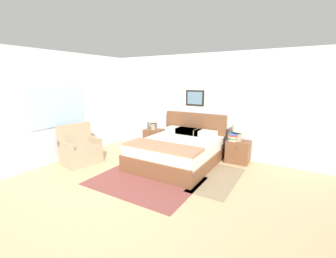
% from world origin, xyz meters
% --- Properties ---
extents(ground_plane, '(16.00, 16.00, 0.00)m').
position_xyz_m(ground_plane, '(0.00, 0.00, 0.00)').
color(ground_plane, tan).
extents(wall_back, '(7.21, 0.09, 2.60)m').
position_xyz_m(wall_back, '(0.00, 3.14, 1.30)').
color(wall_back, silver).
rests_on(wall_back, ground_plane).
extents(wall_left, '(0.08, 5.51, 2.60)m').
position_xyz_m(wall_left, '(-2.43, 1.53, 1.30)').
color(wall_left, silver).
rests_on(wall_left, ground_plane).
extents(area_rug_main, '(2.03, 1.54, 0.01)m').
position_xyz_m(area_rug_main, '(0.08, 0.89, 0.00)').
color(area_rug_main, brown).
rests_on(area_rug_main, ground_plane).
extents(area_rug_bedside, '(0.73, 1.60, 0.01)m').
position_xyz_m(area_rug_bedside, '(1.29, 1.69, 0.00)').
color(area_rug_bedside, '#897556').
rests_on(area_rug_bedside, ground_plane).
extents(bed, '(1.70, 2.06, 1.08)m').
position_xyz_m(bed, '(0.17, 2.06, 0.31)').
color(bed, brown).
rests_on(bed, ground_plane).
extents(armchair, '(0.80, 0.90, 0.92)m').
position_xyz_m(armchair, '(-1.82, 0.91, 0.31)').
color(armchair, '#998466').
rests_on(armchair, ground_plane).
extents(nightstand_near_window, '(0.53, 0.43, 0.53)m').
position_xyz_m(nightstand_near_window, '(-1.04, 2.86, 0.26)').
color(nightstand_near_window, brown).
rests_on(nightstand_near_window, ground_plane).
extents(nightstand_by_door, '(0.53, 0.43, 0.53)m').
position_xyz_m(nightstand_by_door, '(1.38, 2.86, 0.26)').
color(nightstand_by_door, brown).
rests_on(nightstand_by_door, ground_plane).
extents(table_lamp_near_window, '(0.29, 0.29, 0.43)m').
position_xyz_m(table_lamp_near_window, '(-1.06, 2.84, 0.82)').
color(table_lamp_near_window, gray).
rests_on(table_lamp_near_window, nightstand_near_window).
extents(table_lamp_by_door, '(0.29, 0.29, 0.43)m').
position_xyz_m(table_lamp_by_door, '(1.37, 2.84, 0.82)').
color(table_lamp_by_door, gray).
rests_on(table_lamp_by_door, nightstand_by_door).
extents(book_thick_bottom, '(0.18, 0.21, 0.04)m').
position_xyz_m(book_thick_bottom, '(1.27, 2.82, 0.55)').
color(book_thick_bottom, silver).
rests_on(book_thick_bottom, nightstand_by_door).
extents(book_hardcover_middle, '(0.17, 0.25, 0.04)m').
position_xyz_m(book_hardcover_middle, '(1.27, 2.82, 0.59)').
color(book_hardcover_middle, '#4C7551').
rests_on(book_hardcover_middle, book_thick_bottom).
extents(book_novel_upper, '(0.21, 0.24, 0.04)m').
position_xyz_m(book_novel_upper, '(1.27, 2.82, 0.63)').
color(book_novel_upper, beige).
rests_on(book_novel_upper, book_hardcover_middle).
extents(book_slim_near_top, '(0.21, 0.25, 0.03)m').
position_xyz_m(book_slim_near_top, '(1.27, 2.82, 0.66)').
color(book_slim_near_top, '#B7332D').
rests_on(book_slim_near_top, book_novel_upper).
extents(book_paperback_top, '(0.21, 0.21, 0.04)m').
position_xyz_m(book_paperback_top, '(1.27, 2.82, 0.70)').
color(book_paperback_top, '#335693').
rests_on(book_paperback_top, book_slim_near_top).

